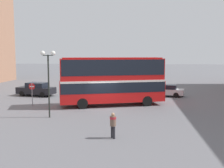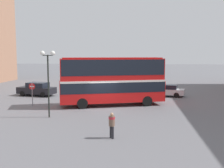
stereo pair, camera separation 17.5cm
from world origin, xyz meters
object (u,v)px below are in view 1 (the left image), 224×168
at_px(parked_car_kerb_near, 36,89).
at_px(parked_car_kerb_far, 166,90).
at_px(no_entry_sign, 32,91).
at_px(street_lamp_twin_globe, 48,67).
at_px(pedestrian_foreground, 113,123).
at_px(double_decker_bus, 112,78).

bearing_deg(parked_car_kerb_near, parked_car_kerb_far, -163.53).
bearing_deg(no_entry_sign, street_lamp_twin_globe, -52.93).
relative_size(pedestrian_foreground, street_lamp_twin_globe, 0.29).
bearing_deg(parked_car_kerb_far, no_entry_sign, 43.30).
xyz_separation_m(double_decker_bus, parked_car_kerb_far, (5.95, 6.39, -1.98)).
distance_m(double_decker_bus, parked_car_kerb_near, 11.25).
distance_m(pedestrian_foreground, no_entry_sign, 12.52).
bearing_deg(pedestrian_foreground, no_entry_sign, -82.08).
height_order(parked_car_kerb_far, street_lamp_twin_globe, street_lamp_twin_globe).
relative_size(street_lamp_twin_globe, no_entry_sign, 2.34).
bearing_deg(parked_car_kerb_near, double_decker_bus, 164.39).
relative_size(double_decker_bus, street_lamp_twin_globe, 1.97).
distance_m(parked_car_kerb_far, no_entry_sign, 15.70).
distance_m(parked_car_kerb_near, no_entry_sign, 6.92).
distance_m(street_lamp_twin_globe, no_entry_sign, 5.80).
bearing_deg(parked_car_kerb_near, no_entry_sign, 120.40).
distance_m(pedestrian_foreground, street_lamp_twin_globe, 7.98).
distance_m(pedestrian_foreground, parked_car_kerb_near, 18.94).
height_order(street_lamp_twin_globe, no_entry_sign, street_lamp_twin_globe).
height_order(parked_car_kerb_near, street_lamp_twin_globe, street_lamp_twin_globe).
height_order(parked_car_kerb_near, parked_car_kerb_far, parked_car_kerb_near).
relative_size(double_decker_bus, parked_car_kerb_far, 2.28).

